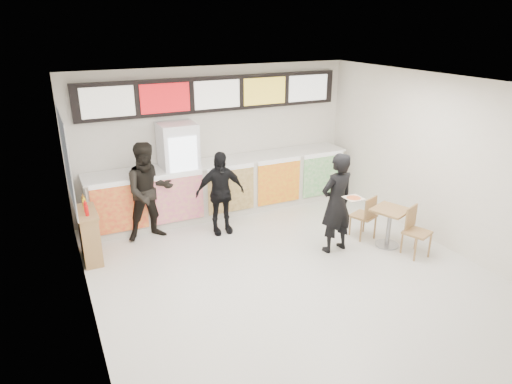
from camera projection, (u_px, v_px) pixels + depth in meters
floor at (299, 282)px, 7.14m from camera, size 7.00×7.00×0.00m
ceiling at (306, 87)px, 6.08m from camera, size 7.00×7.00×0.00m
wall_back at (216, 139)px, 9.56m from camera, size 6.00×0.00×6.00m
wall_left at (84, 231)px, 5.40m from camera, size 0.00×7.00×7.00m
wall_right at (453, 166)px, 7.82m from camera, size 0.00×7.00×7.00m
service_counter at (224, 187)px, 9.54m from camera, size 5.56×0.77×1.14m
menu_board at (216, 94)px, 9.15m from camera, size 5.50×0.14×0.70m
drinks_fridge at (180, 173)px, 9.03m from camera, size 0.70×0.67×2.00m
mirror_panel at (66, 158)px, 7.38m from camera, size 0.01×2.00×1.50m
customer_main at (336, 203)px, 7.83m from camera, size 0.70×0.50×1.79m
customer_left at (149, 192)px, 8.29m from camera, size 0.91×0.71×1.84m
customer_mid at (220, 193)px, 8.55m from camera, size 0.96×0.45×1.60m
pizza_slice at (354, 198)px, 7.36m from camera, size 0.36×0.36×0.02m
cafe_table at (390, 220)px, 8.12m from camera, size 0.90×1.50×0.85m
condiment_ledge at (89, 235)px, 7.67m from camera, size 0.32×0.80×1.06m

